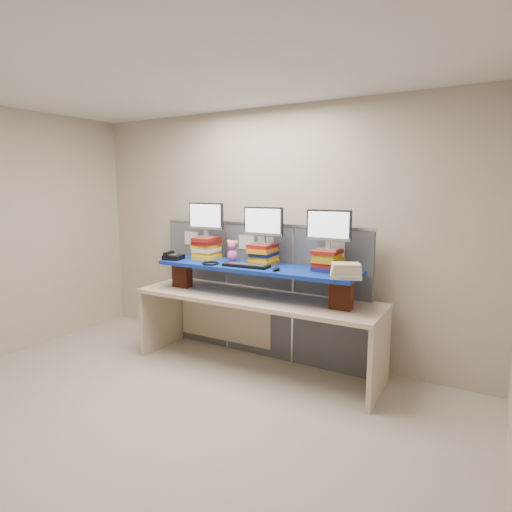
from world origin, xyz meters
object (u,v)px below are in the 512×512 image
Objects in this scene: keyboard at (246,265)px; desk_phone at (173,257)px; desk at (256,311)px; monitor_left at (206,218)px; blue_board at (256,267)px; monitor_center at (263,223)px; monitor_right at (329,227)px.

desk_phone reaches higher than keyboard.
keyboard is at bearing -116.03° from desk.
monitor_left reaches higher than keyboard.
monitor_left is 0.57m from desk_phone.
blue_board is at bearing -9.51° from monitor_left.
monitor_center is 1.00× the size of monitor_right.
keyboard is at bearing -116.03° from blue_board.
blue_board is 4.84× the size of monitor_center.
desk is at bearing -99.88° from monitor_center.
monitor_center reaches higher than keyboard.
desk is 1.13m from desk_phone.
monitor_right is 1.79m from desk_phone.
desk is at bearing -170.81° from monitor_right.
keyboard reaches higher than desk.
blue_board is 9.25× the size of desk_phone.
monitor_left is 1.00× the size of monitor_right.
monitor_left reaches higher than desk_phone.
keyboard is at bearing -107.93° from monitor_center.
keyboard is (-0.05, -0.11, 0.03)m from blue_board.
monitor_center is (0.73, 0.02, -0.03)m from monitor_left.
monitor_left is 0.90× the size of keyboard.
desk is 11.40× the size of desk_phone.
keyboard is (-0.78, -0.25, -0.41)m from monitor_right.
desk is 1.17m from monitor_right.
monitor_right is (0.73, 0.14, 0.90)m from desk.
monitor_center is at bearing 0.00° from monitor_left.
monitor_center is 0.71m from monitor_right.
keyboard is at bearing -163.93° from monitor_right.
monitor_right is at bearing 13.46° from keyboard.
desk_phone is (-1.72, -0.28, -0.39)m from monitor_right.
monitor_center reaches higher than blue_board.
monitor_center is at bearing 69.45° from keyboard.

